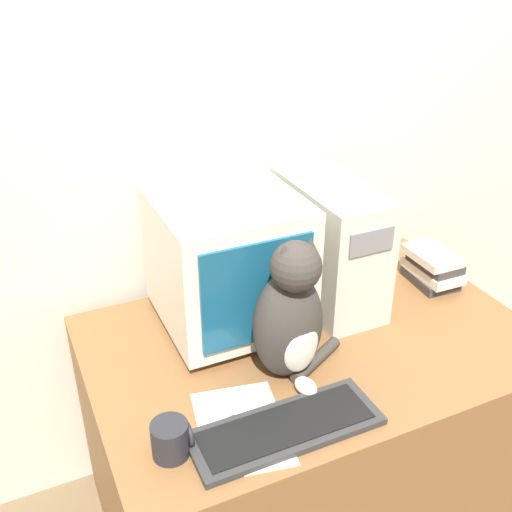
# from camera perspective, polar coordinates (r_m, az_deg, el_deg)

# --- Properties ---
(wall_back) EXTENTS (7.00, 0.05, 2.50)m
(wall_back) POSITION_cam_1_polar(r_m,az_deg,el_deg) (2.00, -1.09, 11.64)
(wall_back) COLOR beige
(wall_back) RESTS_ON ground_plane
(desk) EXTENTS (1.32, 0.86, 0.75)m
(desk) POSITION_cam_1_polar(r_m,az_deg,el_deg) (2.07, 4.90, -16.25)
(desk) COLOR brown
(desk) RESTS_ON ground_plane
(crt_monitor) EXTENTS (0.41, 0.43, 0.42)m
(crt_monitor) POSITION_cam_1_polar(r_m,az_deg,el_deg) (1.78, -2.67, -0.49)
(crt_monitor) COLOR beige
(crt_monitor) RESTS_ON desk
(computer_tower) EXTENTS (0.21, 0.45, 0.40)m
(computer_tower) POSITION_cam_1_polar(r_m,az_deg,el_deg) (1.92, 6.92, 1.21)
(computer_tower) COLOR beige
(computer_tower) RESTS_ON desk
(keyboard) EXTENTS (0.48, 0.17, 0.02)m
(keyboard) POSITION_cam_1_polar(r_m,az_deg,el_deg) (1.52, 2.84, -16.04)
(keyboard) COLOR #2D2D2D
(keyboard) RESTS_ON desk
(cat) EXTENTS (0.29, 0.23, 0.42)m
(cat) POSITION_cam_1_polar(r_m,az_deg,el_deg) (1.58, 3.31, -5.91)
(cat) COLOR #38332D
(cat) RESTS_ON desk
(book_stack) EXTENTS (0.14, 0.21, 0.12)m
(book_stack) POSITION_cam_1_polar(r_m,az_deg,el_deg) (2.14, 16.45, -1.06)
(book_stack) COLOR #383333
(book_stack) RESTS_ON desk
(pen) EXTENTS (0.16, 0.03, 0.01)m
(pen) POSITION_cam_1_polar(r_m,az_deg,el_deg) (1.53, -4.67, -16.07)
(pen) COLOR navy
(pen) RESTS_ON desk
(paper_sheet) EXTENTS (0.26, 0.33, 0.00)m
(paper_sheet) POSITION_cam_1_polar(r_m,az_deg,el_deg) (1.54, -1.40, -16.01)
(paper_sheet) COLOR white
(paper_sheet) RESTS_ON desk
(mug) EXTENTS (0.09, 0.09, 0.09)m
(mug) POSITION_cam_1_polar(r_m,az_deg,el_deg) (1.46, -8.07, -16.89)
(mug) COLOR #232328
(mug) RESTS_ON desk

